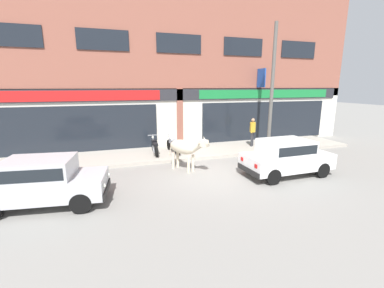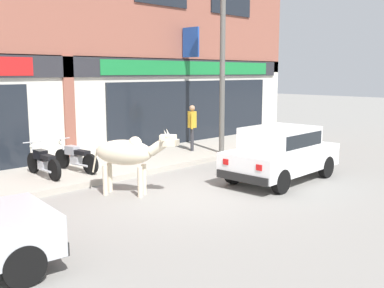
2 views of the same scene
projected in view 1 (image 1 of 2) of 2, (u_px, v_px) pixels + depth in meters
The scene contains 10 objects.
ground_plane at pixel (214, 175), 10.38m from camera, with size 90.00×90.00×0.00m, color gray.
sidewalk at pixel (187, 152), 13.79m from camera, with size 19.00×2.98×0.15m, color #A8A093.
shop_building at pixel (178, 66), 14.41m from camera, with size 23.00×1.40×9.62m.
cow at pixel (185, 148), 10.76m from camera, with size 1.38×1.89×1.61m.
car_0 at pixel (286, 156), 10.25m from camera, with size 3.65×1.68×1.46m.
car_1 at pixel (42, 180), 7.61m from camera, with size 3.75×2.03×1.46m.
motorcycle_0 at pixel (155, 146), 13.00m from camera, with size 0.52×1.81×0.88m.
motorcycle_1 at pixel (173, 145), 13.27m from camera, with size 0.52×1.81×0.88m.
pedestrian at pixel (253, 129), 14.57m from camera, with size 0.39×0.36×1.60m.
utility_pole at pixel (272, 89), 13.22m from camera, with size 0.18×0.18×6.47m, color #595651.
Camera 1 is at (-3.87, -9.09, 3.54)m, focal length 24.00 mm.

